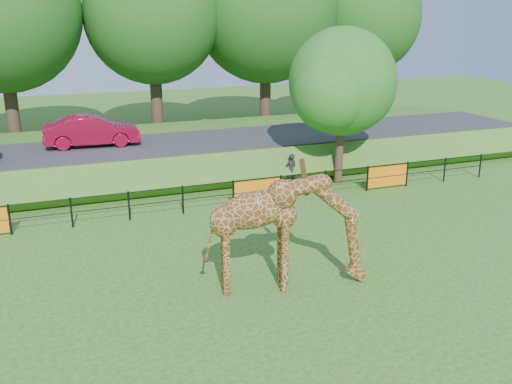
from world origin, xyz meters
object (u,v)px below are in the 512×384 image
(visitor, at_px, (291,170))
(tree_east, at_px, (344,86))
(giraffe, at_px, (288,232))
(car_red, at_px, (92,131))

(visitor, relative_size, tree_east, 0.21)
(giraffe, height_order, tree_east, tree_east)
(car_red, distance_m, visitor, 9.26)
(visitor, bearing_deg, tree_east, 165.96)
(giraffe, xyz_separation_m, visitor, (4.14, 8.84, -0.89))
(tree_east, bearing_deg, visitor, 172.97)
(giraffe, bearing_deg, car_red, 117.50)
(giraffe, height_order, car_red, giraffe)
(visitor, bearing_deg, car_red, -38.26)
(giraffe, distance_m, visitor, 9.80)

